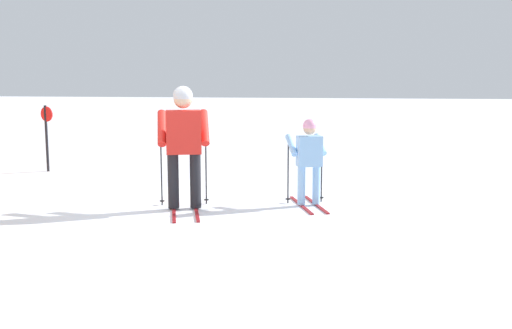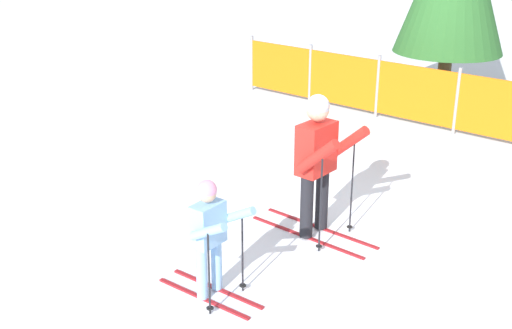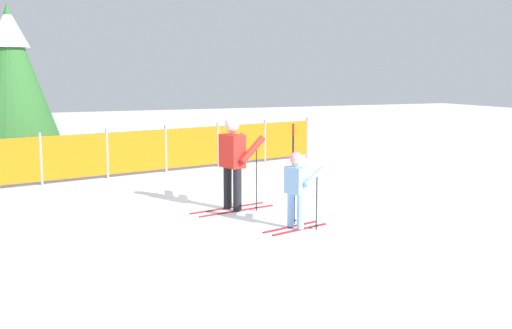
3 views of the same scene
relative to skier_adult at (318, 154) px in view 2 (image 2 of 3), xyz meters
name	(u,v)px [view 2 (image 2 of 3)]	position (x,y,z in m)	size (l,w,h in m)	color
ground_plane	(324,224)	(-0.12, 0.25, -1.02)	(60.00, 60.00, 0.00)	white
skier_adult	(318,154)	(0.00, 0.00, 0.00)	(1.65, 0.82, 1.70)	maroon
skier_child	(210,230)	(0.40, -1.71, -0.29)	(1.19, 0.66, 1.24)	maroon
safety_fence	(502,110)	(-0.68, 4.58, -0.43)	(10.64, 2.53, 1.17)	gray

